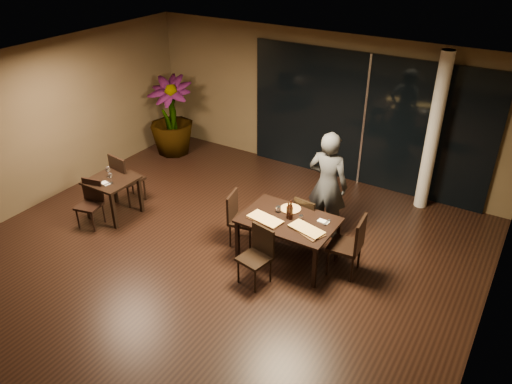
% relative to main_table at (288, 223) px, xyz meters
% --- Properties ---
extents(ground, '(8.00, 8.00, 0.00)m').
position_rel_main_table_xyz_m(ground, '(-1.00, -0.80, -0.68)').
color(ground, black).
rests_on(ground, ground).
extents(wall_back, '(8.00, 0.10, 3.00)m').
position_rel_main_table_xyz_m(wall_back, '(-1.00, 3.25, 0.82)').
color(wall_back, brown).
rests_on(wall_back, ground).
extents(wall_left, '(0.10, 8.00, 3.00)m').
position_rel_main_table_xyz_m(wall_left, '(-5.05, -0.80, 0.82)').
color(wall_left, brown).
rests_on(wall_left, ground).
extents(wall_right, '(0.10, 8.00, 3.00)m').
position_rel_main_table_xyz_m(wall_right, '(3.05, -0.80, 0.82)').
color(wall_right, brown).
rests_on(wall_right, ground).
extents(ceiling, '(8.00, 8.00, 0.04)m').
position_rel_main_table_xyz_m(ceiling, '(-1.00, -0.80, 2.34)').
color(ceiling, silver).
rests_on(ceiling, wall_back).
extents(window_panel, '(5.00, 0.06, 2.70)m').
position_rel_main_table_xyz_m(window_panel, '(0.00, 3.16, 0.67)').
color(window_panel, black).
rests_on(window_panel, ground).
extents(column, '(0.24, 0.24, 3.00)m').
position_rel_main_table_xyz_m(column, '(1.40, 2.85, 0.82)').
color(column, silver).
rests_on(column, ground).
extents(main_table, '(1.50, 1.00, 0.75)m').
position_rel_main_table_xyz_m(main_table, '(0.00, 0.00, 0.00)').
color(main_table, black).
rests_on(main_table, ground).
extents(side_table, '(0.80, 0.80, 0.75)m').
position_rel_main_table_xyz_m(side_table, '(-3.40, -0.50, -0.05)').
color(side_table, black).
rests_on(side_table, ground).
extents(chair_main_far, '(0.45, 0.45, 0.87)m').
position_rel_main_table_xyz_m(chair_main_far, '(0.05, 0.58, -0.19)').
color(chair_main_far, black).
rests_on(chair_main_far, ground).
extents(chair_main_near, '(0.50, 0.50, 0.92)m').
position_rel_main_table_xyz_m(chair_main_near, '(-0.12, -0.73, -0.16)').
color(chair_main_near, black).
rests_on(chair_main_near, ground).
extents(chair_main_left, '(0.52, 0.52, 0.94)m').
position_rel_main_table_xyz_m(chair_main_left, '(-0.93, -0.04, -0.15)').
color(chair_main_left, black).
rests_on(chair_main_left, ground).
extents(chair_main_right, '(0.52, 0.52, 1.02)m').
position_rel_main_table_xyz_m(chair_main_right, '(1.01, 0.15, -0.10)').
color(chair_main_right, black).
rests_on(chair_main_right, ground).
extents(chair_side_far, '(0.54, 0.54, 1.03)m').
position_rel_main_table_xyz_m(chair_side_far, '(-3.53, -0.05, -0.10)').
color(chair_side_far, black).
rests_on(chair_side_far, ground).
extents(chair_side_near, '(0.48, 0.48, 0.86)m').
position_rel_main_table_xyz_m(chair_side_near, '(-3.52, -0.92, -0.20)').
color(chair_side_near, black).
rests_on(chair_side_near, ground).
extents(diner, '(0.66, 0.46, 1.92)m').
position_rel_main_table_xyz_m(diner, '(0.20, 1.01, 0.28)').
color(diner, '#2B2D30').
rests_on(diner, ground).
extents(potted_plant, '(1.25, 1.25, 1.81)m').
position_rel_main_table_xyz_m(potted_plant, '(-4.28, 2.25, 0.23)').
color(potted_plant, '#1D4E1A').
rests_on(potted_plant, ground).
extents(pizza_board_left, '(0.60, 0.36, 0.01)m').
position_rel_main_table_xyz_m(pizza_board_left, '(-0.30, -0.23, 0.08)').
color(pizza_board_left, '#412615').
rests_on(pizza_board_left, main_table).
extents(pizza_board_right, '(0.64, 0.47, 0.01)m').
position_rel_main_table_xyz_m(pizza_board_right, '(0.39, -0.14, 0.08)').
color(pizza_board_right, '#3F2714').
rests_on(pizza_board_right, main_table).
extents(oblong_pizza_left, '(0.58, 0.34, 0.02)m').
position_rel_main_table_xyz_m(oblong_pizza_left, '(-0.30, -0.23, 0.10)').
color(oblong_pizza_left, '#6C090B').
rests_on(oblong_pizza_left, pizza_board_left).
extents(oblong_pizza_right, '(0.57, 0.36, 0.02)m').
position_rel_main_table_xyz_m(oblong_pizza_right, '(0.39, -0.14, 0.10)').
color(oblong_pizza_right, maroon).
rests_on(oblong_pizza_right, pizza_board_right).
extents(round_pizza, '(0.33, 0.33, 0.01)m').
position_rel_main_table_xyz_m(round_pizza, '(-0.12, 0.28, 0.08)').
color(round_pizza, red).
rests_on(round_pizza, main_table).
extents(bottle_a, '(0.06, 0.06, 0.28)m').
position_rel_main_table_xyz_m(bottle_a, '(-0.03, 0.03, 0.21)').
color(bottle_a, black).
rests_on(bottle_a, main_table).
extents(bottle_b, '(0.07, 0.07, 0.30)m').
position_rel_main_table_xyz_m(bottle_b, '(0.02, 0.02, 0.23)').
color(bottle_b, black).
rests_on(bottle_b, main_table).
extents(bottle_c, '(0.06, 0.06, 0.30)m').
position_rel_main_table_xyz_m(bottle_c, '(-0.02, 0.07, 0.22)').
color(bottle_c, black).
rests_on(bottle_c, main_table).
extents(tumbler_left, '(0.08, 0.08, 0.10)m').
position_rel_main_table_xyz_m(tumbler_left, '(-0.25, 0.11, 0.12)').
color(tumbler_left, white).
rests_on(tumbler_left, main_table).
extents(tumbler_right, '(0.07, 0.07, 0.08)m').
position_rel_main_table_xyz_m(tumbler_right, '(0.17, 0.09, 0.12)').
color(tumbler_right, white).
rests_on(tumbler_right, main_table).
extents(napkin_near, '(0.18, 0.10, 0.01)m').
position_rel_main_table_xyz_m(napkin_near, '(0.52, -0.14, 0.08)').
color(napkin_near, white).
rests_on(napkin_near, main_table).
extents(napkin_far, '(0.19, 0.11, 0.01)m').
position_rel_main_table_xyz_m(napkin_far, '(0.50, 0.21, 0.08)').
color(napkin_far, white).
rests_on(napkin_far, main_table).
extents(wine_glass_a, '(0.09, 0.09, 0.20)m').
position_rel_main_table_xyz_m(wine_glass_a, '(-3.50, -0.45, 0.18)').
color(wine_glass_a, white).
rests_on(wine_glass_a, side_table).
extents(wine_glass_b, '(0.09, 0.09, 0.19)m').
position_rel_main_table_xyz_m(wine_glass_b, '(-3.30, -0.60, 0.17)').
color(wine_glass_b, white).
rests_on(wine_glass_b, side_table).
extents(side_napkin, '(0.20, 0.14, 0.01)m').
position_rel_main_table_xyz_m(side_napkin, '(-3.36, -0.68, 0.08)').
color(side_napkin, white).
rests_on(side_napkin, side_table).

